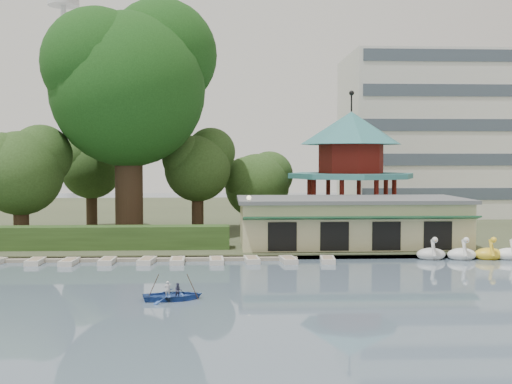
{
  "coord_description": "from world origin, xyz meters",
  "views": [
    {
      "loc": [
        -0.34,
        -30.25,
        7.53
      ],
      "look_at": [
        2.0,
        18.0,
        5.0
      ],
      "focal_mm": 45.0,
      "sensor_mm": 36.0,
      "label": 1
    }
  ],
  "objects": [
    {
      "name": "embankment",
      "position": [
        0.0,
        17.3,
        0.15
      ],
      "size": [
        220.0,
        0.6,
        0.3
      ],
      "primitive_type": "cube",
      "color": "gray",
      "rests_on": "ground"
    },
    {
      "name": "lamp_post",
      "position": [
        1.5,
        19.0,
        3.34
      ],
      "size": [
        0.36,
        0.36,
        4.28
      ],
      "color": "black",
      "rests_on": "shore"
    },
    {
      "name": "small_trees",
      "position": [
        -12.17,
        31.27,
        6.24
      ],
      "size": [
        39.61,
        17.15,
        10.16
      ],
      "color": "#3A281C",
      "rests_on": "shore"
    },
    {
      "name": "rowboat_with_passengers",
      "position": [
        -3.14,
        3.76,
        0.46
      ],
      "size": [
        4.89,
        3.86,
        2.01
      ],
      "color": "#3053A3",
      "rests_on": "ground"
    },
    {
      "name": "pavilion",
      "position": [
        12.0,
        32.0,
        7.48
      ],
      "size": [
        12.4,
        12.4,
        13.5
      ],
      "color": "#C1B98B",
      "rests_on": "shore"
    },
    {
      "name": "big_tree",
      "position": [
        -8.81,
        28.22,
        14.79
      ],
      "size": [
        15.21,
        14.17,
        21.9
      ],
      "color": "#3A281C",
      "rests_on": "shore"
    },
    {
      "name": "broadcast_tower",
      "position": [
        -42.0,
        140.0,
        33.98
      ],
      "size": [
        8.0,
        8.0,
        96.0
      ],
      "color": "silver",
      "rests_on": "ground"
    },
    {
      "name": "shore",
      "position": [
        0.0,
        52.0,
        0.2
      ],
      "size": [
        220.0,
        70.0,
        0.4
      ],
      "primitive_type": "cube",
      "color": "#424930",
      "rests_on": "ground"
    },
    {
      "name": "hedge",
      "position": [
        -15.0,
        20.5,
        1.3
      ],
      "size": [
        30.0,
        2.0,
        1.8
      ],
      "primitive_type": "cube",
      "color": "#2E4B1E",
      "rests_on": "shore"
    },
    {
      "name": "dock",
      "position": [
        -12.0,
        17.2,
        0.12
      ],
      "size": [
        34.0,
        1.6,
        0.24
      ],
      "primitive_type": "cube",
      "color": "gray",
      "rests_on": "ground"
    },
    {
      "name": "ground_plane",
      "position": [
        0.0,
        0.0,
        0.0
      ],
      "size": [
        220.0,
        220.0,
        0.0
      ],
      "primitive_type": "plane",
      "color": "slate",
      "rests_on": "ground"
    },
    {
      "name": "boathouse",
      "position": [
        10.0,
        21.97,
        2.37
      ],
      "size": [
        18.6,
        9.39,
        3.9
      ],
      "color": "#C1B98B",
      "rests_on": "shore"
    },
    {
      "name": "moored_rowboats",
      "position": [
        -10.06,
        15.8,
        0.18
      ],
      "size": [
        35.6,
        2.74,
        0.36
      ],
      "color": "beige",
      "rests_on": "ground"
    },
    {
      "name": "office_building",
      "position": [
        32.67,
        49.0,
        9.73
      ],
      "size": [
        38.0,
        18.0,
        20.0
      ],
      "color": "silver",
      "rests_on": "shore"
    }
  ]
}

